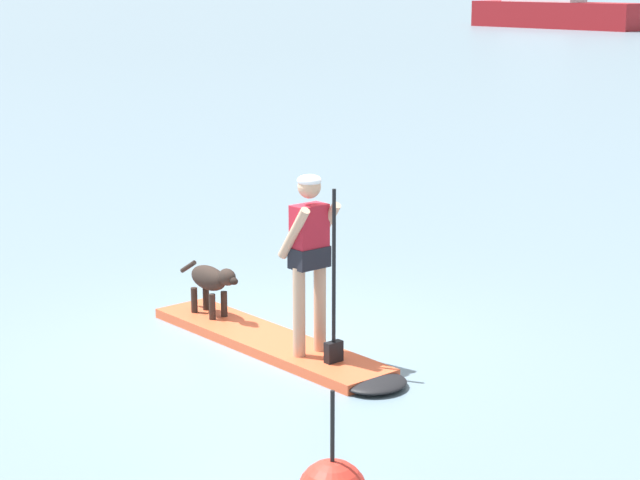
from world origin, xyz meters
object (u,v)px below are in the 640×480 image
person_paddler (310,251)px  dog (211,281)px  paddleboard (282,347)px  moored_boat_outer (553,9)px

person_paddler → dog: 1.75m
paddleboard → dog: bearing=162.5°
person_paddler → moored_boat_outer: size_ratio=0.14×
person_paddler → dog: size_ratio=1.76×
person_paddler → dog: bearing=162.5°
paddleboard → dog: size_ratio=3.47×
person_paddler → moored_boat_outer: bearing=108.6°
paddleboard → dog: 1.27m
paddleboard → moored_boat_outer: 70.02m
person_paddler → dog: person_paddler is taller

